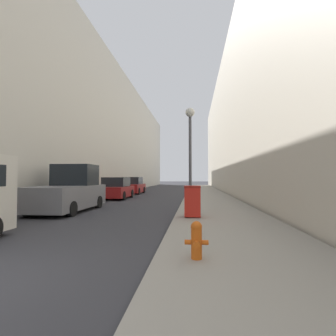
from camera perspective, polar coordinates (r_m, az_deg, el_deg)
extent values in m
cube|color=gray|center=(21.32, 8.77, -6.22)|extent=(3.75, 60.00, 0.12)
cube|color=beige|center=(32.74, -19.46, 7.05)|extent=(12.00, 60.00, 13.46)
cube|color=beige|center=(31.15, 22.88, 8.84)|extent=(12.00, 60.00, 14.83)
cylinder|color=#D15614|center=(5.07, 6.22, -16.08)|extent=(0.20, 0.20, 0.55)
sphere|color=#D15614|center=(5.00, 6.21, -12.60)|extent=(0.21, 0.21, 0.21)
cylinder|color=#D15614|center=(4.99, 6.21, -11.89)|extent=(0.06, 0.06, 0.05)
cylinder|color=#D15614|center=(4.91, 6.24, -16.22)|extent=(0.11, 0.12, 0.11)
cylinder|color=#D15614|center=(5.06, 4.34, -15.78)|extent=(0.12, 0.09, 0.09)
cylinder|color=#D15614|center=(5.07, 8.10, -15.76)|extent=(0.12, 0.09, 0.09)
cube|color=red|center=(10.07, 5.37, -7.37)|extent=(0.59, 0.62, 1.07)
cube|color=maroon|center=(10.03, 5.35, -4.09)|extent=(0.61, 0.64, 0.08)
cylinder|color=black|center=(10.40, 3.97, -9.92)|extent=(0.05, 0.16, 0.16)
cylinder|color=black|center=(10.39, 6.80, -9.91)|extent=(0.05, 0.16, 0.16)
cylinder|color=#4C4C51|center=(13.53, 4.88, -7.88)|extent=(0.28, 0.28, 0.25)
cylinder|color=#4C4C51|center=(13.49, 4.86, 1.51)|extent=(0.15, 0.15, 4.68)
sphere|color=silver|center=(13.87, 4.82, 11.99)|extent=(0.47, 0.47, 0.47)
cube|color=slate|center=(13.44, -21.12, -5.86)|extent=(2.08, 4.88, 1.05)
cube|color=black|center=(14.17, -19.51, -1.43)|extent=(1.92, 1.56, 1.05)
cylinder|color=black|center=(15.25, -21.82, -6.81)|extent=(0.24, 0.64, 0.64)
cylinder|color=black|center=(14.46, -14.95, -7.15)|extent=(0.24, 0.64, 0.64)
cylinder|color=black|center=(12.66, -28.24, -7.73)|extent=(0.24, 0.64, 0.64)
cylinder|color=black|center=(11.69, -20.25, -8.33)|extent=(0.24, 0.64, 0.64)
cube|color=maroon|center=(20.35, -11.20, -5.04)|extent=(1.88, 4.05, 0.77)
cube|color=#1E2328|center=(20.32, -11.18, -2.98)|extent=(1.66, 2.11, 0.69)
cylinder|color=black|center=(21.78, -12.46, -5.43)|extent=(0.24, 0.64, 0.64)
cylinder|color=black|center=(21.30, -8.00, -5.53)|extent=(0.24, 0.64, 0.64)
cylinder|color=black|center=(19.49, -14.71, -5.81)|extent=(0.24, 0.64, 0.64)
cylinder|color=black|center=(18.95, -9.75, -5.96)|extent=(0.24, 0.64, 0.64)
cube|color=maroon|center=(26.32, -7.59, -4.35)|extent=(1.73, 4.12, 0.79)
cube|color=#1E2328|center=(26.30, -7.58, -2.73)|extent=(1.52, 2.14, 0.70)
cylinder|color=black|center=(27.71, -8.60, -4.71)|extent=(0.24, 0.64, 0.64)
cylinder|color=black|center=(27.36, -5.37, -4.76)|extent=(0.24, 0.64, 0.64)
cylinder|color=black|center=(25.33, -9.99, -4.96)|extent=(0.24, 0.64, 0.64)
cylinder|color=black|center=(24.95, -6.47, -5.02)|extent=(0.24, 0.64, 0.64)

